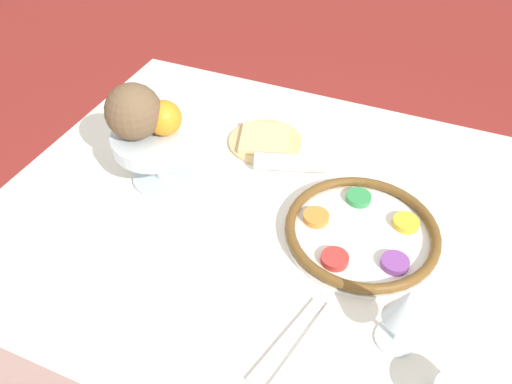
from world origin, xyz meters
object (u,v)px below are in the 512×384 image
Objects in this scene: orange_fruit at (164,118)px; napkin_roll at (291,163)px; seder_plate at (362,231)px; coconut at (134,112)px; fruit_stand at (158,145)px; bread_plate at (265,140)px; wine_glass at (406,307)px.

napkin_roll is (-0.23, -0.13, -0.14)m from orange_fruit.
coconut is at bearing 2.21° from seder_plate.
fruit_stand is 1.07× the size of bread_plate.
bread_plate is 1.05× the size of napkin_roll.
orange_fruit is 0.30m from napkin_roll.
fruit_stand reaches higher than napkin_roll.
coconut is at bearing 28.47° from fruit_stand.
fruit_stand is (0.45, 0.00, 0.08)m from seder_plate.
bread_plate is (-0.19, -0.23, -0.17)m from coconut.
wine_glass is at bearing 162.74° from coconut.
seder_plate is at bearing 144.90° from napkin_roll.
orange_fruit is at bearing 28.87° from napkin_roll.
orange_fruit is at bearing 54.00° from bread_plate.
orange_fruit is at bearing -1.44° from seder_plate.
orange_fruit is at bearing -144.64° from fruit_stand.
orange_fruit is at bearing -148.95° from coconut.
wine_glass is 0.62m from coconut.
fruit_stand is at bearing -19.74° from wine_glass.
wine_glass reaches higher than seder_plate.
wine_glass is 0.71× the size of fruit_stand.
bread_plate is at bearing -35.82° from seder_plate.
wine_glass is at bearing 160.26° from fruit_stand.
orange_fruit reaches higher than napkin_roll.
bread_plate is at bearing -127.48° from fruit_stand.
seder_plate is 0.46m from orange_fruit.
orange_fruit is 0.43× the size of napkin_roll.
orange_fruit reaches higher than wine_glass.
coconut reaches higher than orange_fruit.
wine_glass is at bearing 134.03° from bread_plate.
coconut is (0.59, -0.18, 0.09)m from wine_glass.
seder_plate is at bearing -177.79° from coconut.
seder_plate is 0.24m from napkin_roll.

